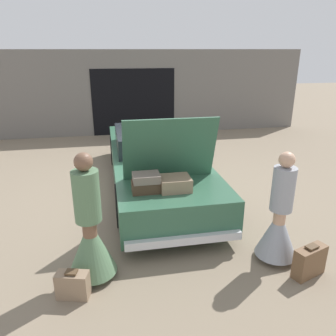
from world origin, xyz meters
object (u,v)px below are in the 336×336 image
Objects in this scene: car at (155,162)px; suitcase_beside_left_person at (73,285)px; person_right at (279,223)px; suitcase_beside_right_person at (309,261)px; person_left at (90,236)px.

car is 3.52m from suitcase_beside_left_person.
car reaches higher than suitcase_beside_left_person.
person_right reaches higher than suitcase_beside_right_person.
suitcase_beside_right_person is (2.77, -0.52, -0.39)m from person_left.
person_left reaches higher than suitcase_beside_left_person.
person_left is 2.52m from person_right.
suitcase_beside_right_person is (1.51, -3.34, -0.35)m from car.
person_left is at bearing -113.98° from car.
person_right is 0.61m from suitcase_beside_right_person.
car is at bearing 114.32° from suitcase_beside_right_person.
suitcase_beside_left_person is at bearing 176.84° from suitcase_beside_right_person.
suitcase_beside_left_person is (-2.74, -0.26, -0.40)m from person_right.
car is 3.35× the size of person_right.
person_right is 3.17× the size of suitcase_beside_right_person.
suitcase_beside_right_person is at bearing -3.16° from suitcase_beside_left_person.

